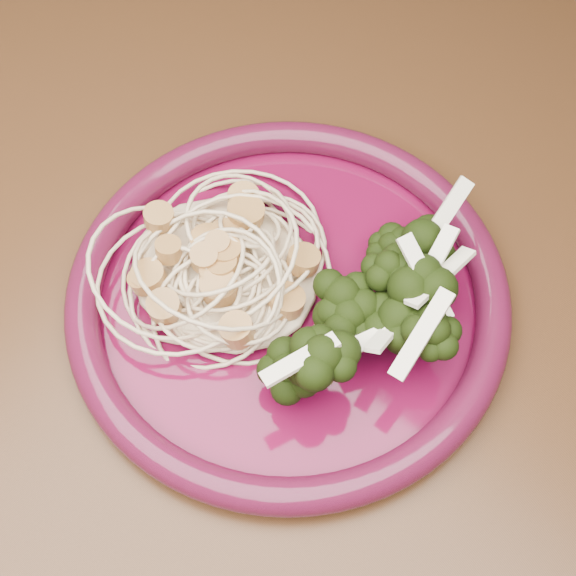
# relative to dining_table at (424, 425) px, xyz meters

# --- Properties ---
(dining_table) EXTENTS (1.20, 0.80, 0.75)m
(dining_table) POSITION_rel_dining_table_xyz_m (0.00, 0.00, 0.00)
(dining_table) COLOR #472814
(dining_table) RESTS_ON ground
(dinner_plate) EXTENTS (0.36, 0.36, 0.02)m
(dinner_plate) POSITION_rel_dining_table_xyz_m (-0.11, -0.03, 0.11)
(dinner_plate) COLOR #530726
(dinner_plate) RESTS_ON dining_table
(spaghetti_pile) EXTENTS (0.16, 0.15, 0.03)m
(spaghetti_pile) POSITION_rel_dining_table_xyz_m (-0.15, -0.04, 0.12)
(spaghetti_pile) COLOR beige
(spaghetti_pile) RESTS_ON dinner_plate
(scallop_cluster) EXTENTS (0.15, 0.15, 0.04)m
(scallop_cluster) POSITION_rel_dining_table_xyz_m (-0.15, -0.04, 0.15)
(scallop_cluster) COLOR tan
(scallop_cluster) RESTS_ON spaghetti_pile
(broccoli_pile) EXTENTS (0.13, 0.17, 0.05)m
(broccoli_pile) POSITION_rel_dining_table_xyz_m (-0.05, -0.01, 0.13)
(broccoli_pile) COLOR black
(broccoli_pile) RESTS_ON dinner_plate
(onion_garnish) EXTENTS (0.09, 0.11, 0.05)m
(onion_garnish) POSITION_rel_dining_table_xyz_m (-0.05, -0.01, 0.16)
(onion_garnish) COLOR white
(onion_garnish) RESTS_ON broccoli_pile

